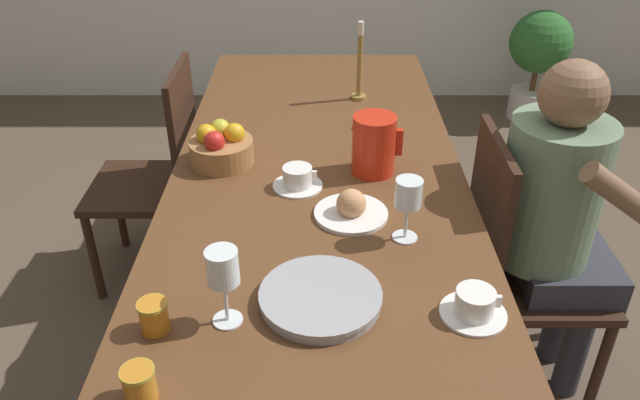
{
  "coord_description": "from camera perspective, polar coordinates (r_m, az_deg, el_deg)",
  "views": [
    {
      "loc": [
        0.01,
        -1.79,
        1.72
      ],
      "look_at": [
        0.0,
        -0.32,
        0.82
      ],
      "focal_mm": 35.0,
      "sensor_mm": 36.0,
      "label": 1
    }
  ],
  "objects": [
    {
      "name": "chair_opposite",
      "position": [
        2.6,
        -14.23,
        2.36
      ],
      "size": [
        0.42,
        0.42,
        0.93
      ],
      "rotation": [
        0.0,
        0.0,
        1.57
      ],
      "color": "#331E14",
      "rests_on": "ground_plane"
    },
    {
      "name": "wine_glass_water",
      "position": [
        1.34,
        -8.66,
        -6.37
      ],
      "size": [
        0.07,
        0.07,
        0.19
      ],
      "color": "white",
      "rests_on": "dining_table"
    },
    {
      "name": "red_pitcher",
      "position": [
        1.93,
        5.2,
        5.07
      ],
      "size": [
        0.16,
        0.13,
        0.19
      ],
      "color": "red",
      "rests_on": "dining_table"
    },
    {
      "name": "candlestick_tall",
      "position": [
        2.47,
        3.9,
        11.76
      ],
      "size": [
        0.06,
        0.06,
        0.31
      ],
      "color": "olive",
      "rests_on": "dining_table"
    },
    {
      "name": "jam_jar_amber",
      "position": [
        1.41,
        -14.75,
        -10.09
      ],
      "size": [
        0.07,
        0.07,
        0.07
      ],
      "color": "#C67A1E",
      "rests_on": "dining_table"
    },
    {
      "name": "fruit_bowl",
      "position": [
        2.02,
        -8.79,
        4.81
      ],
      "size": [
        0.2,
        0.2,
        0.13
      ],
      "color": "#9E6B3D",
      "rests_on": "dining_table"
    },
    {
      "name": "serving_tray",
      "position": [
        1.45,
        0.26,
        -8.91
      ],
      "size": [
        0.29,
        0.29,
        0.03
      ],
      "color": "#9E9EA3",
      "rests_on": "dining_table"
    },
    {
      "name": "bread_plate",
      "position": [
        1.74,
        3.1,
        -0.78
      ],
      "size": [
        0.21,
        0.21,
        0.08
      ],
      "color": "white",
      "rests_on": "dining_table"
    },
    {
      "name": "dining_table",
      "position": [
        2.07,
        0.04,
        1.33
      ],
      "size": [
        0.92,
        2.12,
        0.77
      ],
      "color": "brown",
      "rests_on": "ground_plane"
    },
    {
      "name": "jam_jar_red",
      "position": [
        1.28,
        -16.0,
        -15.71
      ],
      "size": [
        0.07,
        0.07,
        0.07
      ],
      "color": "#C67A1E",
      "rests_on": "dining_table"
    },
    {
      "name": "teacup_near_person",
      "position": [
        1.45,
        14.15,
        -9.35
      ],
      "size": [
        0.15,
        0.15,
        0.07
      ],
      "color": "white",
      "rests_on": "dining_table"
    },
    {
      "name": "teacup_across",
      "position": [
        1.87,
        -1.82,
        1.97
      ],
      "size": [
        0.15,
        0.15,
        0.07
      ],
      "color": "white",
      "rests_on": "dining_table"
    },
    {
      "name": "potted_plant",
      "position": [
        4.29,
        19.63,
        12.39
      ],
      "size": [
        0.39,
        0.39,
        0.7
      ],
      "color": "beige",
      "rests_on": "ground_plane"
    },
    {
      "name": "chair_person_side",
      "position": [
        2.12,
        17.78,
        -5.72
      ],
      "size": [
        0.42,
        0.42,
        0.93
      ],
      "rotation": [
        0.0,
        0.0,
        -1.57
      ],
      "color": "#331E14",
      "rests_on": "ground_plane"
    },
    {
      "name": "person_seated",
      "position": [
        2.04,
        21.15,
        -1.11
      ],
      "size": [
        0.39,
        0.41,
        1.17
      ],
      "rotation": [
        0.0,
        0.0,
        -1.57
      ],
      "color": "#33333D",
      "rests_on": "ground_plane"
    },
    {
      "name": "wine_glass_juice",
      "position": [
        1.61,
        8.31,
        0.28
      ],
      "size": [
        0.07,
        0.07,
        0.18
      ],
      "color": "white",
      "rests_on": "dining_table"
    },
    {
      "name": "ground_plane",
      "position": [
        2.48,
        0.04,
        -12.21
      ],
      "size": [
        20.0,
        20.0,
        0.0
      ],
      "primitive_type": "plane",
      "color": "brown"
    }
  ]
}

